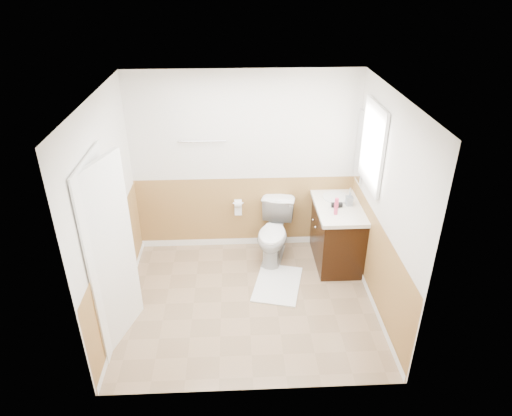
{
  "coord_description": "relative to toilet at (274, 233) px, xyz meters",
  "views": [
    {
      "loc": [
        -0.12,
        -4.33,
        3.64
      ],
      "look_at": [
        0.1,
        0.25,
        1.15
      ],
      "focal_mm": 32.06,
      "sensor_mm": 36.0,
      "label": 1
    }
  ],
  "objects": [
    {
      "name": "floor",
      "position": [
        -0.38,
        -0.92,
        -0.4
      ],
      "size": [
        3.0,
        3.0,
        0.0
      ],
      "primitive_type": "plane",
      "color": "#8C7051",
      "rests_on": "ground"
    },
    {
      "name": "ceiling",
      "position": [
        -0.38,
        -0.92,
        2.1
      ],
      "size": [
        3.0,
        3.0,
        0.0
      ],
      "primitive_type": "plane",
      "rotation": [
        3.14,
        0.0,
        0.0
      ],
      "color": "white",
      "rests_on": "floor"
    },
    {
      "name": "wall_back",
      "position": [
        -0.38,
        0.38,
        0.85
      ],
      "size": [
        3.0,
        0.0,
        3.0
      ],
      "primitive_type": "plane",
      "rotation": [
        1.57,
        0.0,
        0.0
      ],
      "color": "silver",
      "rests_on": "floor"
    },
    {
      "name": "wall_front",
      "position": [
        -0.38,
        -2.22,
        0.85
      ],
      "size": [
        3.0,
        0.0,
        3.0
      ],
      "primitive_type": "plane",
      "rotation": [
        -1.57,
        0.0,
        0.0
      ],
      "color": "silver",
      "rests_on": "floor"
    },
    {
      "name": "wall_left",
      "position": [
        -1.88,
        -0.92,
        0.85
      ],
      "size": [
        0.0,
        3.0,
        3.0
      ],
      "primitive_type": "plane",
      "rotation": [
        1.57,
        0.0,
        1.57
      ],
      "color": "silver",
      "rests_on": "floor"
    },
    {
      "name": "wall_right",
      "position": [
        1.12,
        -0.92,
        0.85
      ],
      "size": [
        0.0,
        3.0,
        3.0
      ],
      "primitive_type": "plane",
      "rotation": [
        1.57,
        0.0,
        -1.57
      ],
      "color": "silver",
      "rests_on": "floor"
    },
    {
      "name": "wainscot_back",
      "position": [
        -0.38,
        0.37,
        0.1
      ],
      "size": [
        3.0,
        0.0,
        3.0
      ],
      "primitive_type": "plane",
      "rotation": [
        1.57,
        0.0,
        0.0
      ],
      "color": "#AD7A45",
      "rests_on": "floor"
    },
    {
      "name": "wainscot_front",
      "position": [
        -0.38,
        -2.2,
        0.1
      ],
      "size": [
        3.0,
        0.0,
        3.0
      ],
      "primitive_type": "plane",
      "rotation": [
        -1.57,
        0.0,
        0.0
      ],
      "color": "#AD7A45",
      "rests_on": "floor"
    },
    {
      "name": "wainscot_left",
      "position": [
        -1.87,
        -0.92,
        0.1
      ],
      "size": [
        0.0,
        2.6,
        2.6
      ],
      "primitive_type": "plane",
      "rotation": [
        1.57,
        0.0,
        1.57
      ],
      "color": "#AD7A45",
      "rests_on": "floor"
    },
    {
      "name": "wainscot_right",
      "position": [
        1.11,
        -0.92,
        0.1
      ],
      "size": [
        0.0,
        2.6,
        2.6
      ],
      "primitive_type": "plane",
      "rotation": [
        1.57,
        0.0,
        -1.57
      ],
      "color": "#AD7A45",
      "rests_on": "floor"
    },
    {
      "name": "toilet",
      "position": [
        0.0,
        0.0,
        0.0
      ],
      "size": [
        0.63,
        0.87,
        0.8
      ],
      "primitive_type": "imported",
      "rotation": [
        0.0,
        0.0,
        -0.25
      ],
      "color": "silver",
      "rests_on": "floor"
    },
    {
      "name": "bath_mat",
      "position": [
        0.0,
        -0.61,
        -0.39
      ],
      "size": [
        0.73,
        0.91,
        0.02
      ],
      "primitive_type": "cube",
      "rotation": [
        0.0,
        0.0,
        -0.25
      ],
      "color": "white",
      "rests_on": "floor"
    },
    {
      "name": "vanity_cabinet",
      "position": [
        0.84,
        -0.03,
        -0.0
      ],
      "size": [
        0.55,
        1.1,
        0.8
      ],
      "primitive_type": "cube",
      "color": "black",
      "rests_on": "floor"
    },
    {
      "name": "vanity_knob_left",
      "position": [
        0.54,
        -0.13,
        0.15
      ],
      "size": [
        0.03,
        0.03,
        0.03
      ],
      "primitive_type": "sphere",
      "color": "silver",
      "rests_on": "vanity_cabinet"
    },
    {
      "name": "vanity_knob_right",
      "position": [
        0.54,
        0.07,
        0.15
      ],
      "size": [
        0.03,
        0.03,
        0.03
      ],
      "primitive_type": "sphere",
      "color": "#B6B5BC",
      "rests_on": "vanity_cabinet"
    },
    {
      "name": "countertop",
      "position": [
        0.83,
        -0.03,
        0.42
      ],
      "size": [
        0.6,
        1.15,
        0.05
      ],
      "primitive_type": "cube",
      "color": "silver",
      "rests_on": "vanity_cabinet"
    },
    {
      "name": "sink_basin",
      "position": [
        0.84,
        0.12,
        0.46
      ],
      "size": [
        0.36,
        0.36,
        0.02
      ],
      "primitive_type": "cylinder",
      "color": "silver",
      "rests_on": "countertop"
    },
    {
      "name": "faucet",
      "position": [
        1.02,
        0.12,
        0.52
      ],
      "size": [
        0.02,
        0.02,
        0.14
      ],
      "primitive_type": "cylinder",
      "color": "silver",
      "rests_on": "countertop"
    },
    {
      "name": "lotion_bottle",
      "position": [
        0.74,
        -0.32,
        0.56
      ],
      "size": [
        0.05,
        0.05,
        0.22
      ],
      "primitive_type": "cylinder",
      "color": "#D2365E",
      "rests_on": "countertop"
    },
    {
      "name": "soap_dispenser",
      "position": [
        0.96,
        -0.09,
        0.54
      ],
      "size": [
        0.09,
        0.09,
        0.18
      ],
      "primitive_type": "imported",
      "rotation": [
        0.0,
        0.0,
        0.09
      ],
      "color": "gray",
      "rests_on": "countertop"
    },
    {
      "name": "hair_dryer_body",
      "position": [
        0.79,
        -0.14,
        0.48
      ],
      "size": [
        0.14,
        0.07,
        0.07
      ],
      "primitive_type": "cylinder",
      "rotation": [
        0.0,
        1.57,
        0.0
      ],
      "color": "black",
      "rests_on": "countertop"
    },
    {
      "name": "hair_dryer_handle",
      "position": [
        0.76,
        -0.15,
        0.45
      ],
      "size": [
        0.03,
        0.03,
        0.07
      ],
      "primitive_type": "cylinder",
      "color": "black",
      "rests_on": "countertop"
    },
    {
      "name": "mirror_panel",
      "position": [
        1.1,
        0.18,
        1.15
      ],
      "size": [
        0.02,
        0.35,
        0.9
      ],
      "primitive_type": "cube",
      "color": "silver",
      "rests_on": "wall_right"
    },
    {
      "name": "window_frame",
      "position": [
        1.09,
        -0.33,
        1.35
      ],
      "size": [
        0.04,
        0.8,
        1.0
      ],
      "primitive_type": "cube",
      "color": "white",
      "rests_on": "wall_right"
    },
    {
      "name": "window_glass",
      "position": [
        1.11,
        -0.33,
        1.35
      ],
      "size": [
        0.01,
        0.7,
        0.9
      ],
      "primitive_type": "cube",
      "color": "white",
      "rests_on": "wall_right"
    },
    {
      "name": "door",
      "position": [
        -1.78,
        -1.37,
        0.62
      ],
      "size": [
        0.29,
        0.78,
        2.04
      ],
      "primitive_type": "cube",
      "rotation": [
        0.0,
        0.0,
        -0.31
      ],
      "color": "white",
      "rests_on": "wall_left"
    },
    {
      "name": "door_frame",
      "position": [
        -1.85,
        -1.37,
        0.63
      ],
      "size": [
        0.02,
        0.92,
        2.1
      ],
      "primitive_type": "cube",
      "color": "white",
      "rests_on": "wall_left"
    },
    {
      "name": "door_knob",
      "position": [
        -1.72,
        -1.04,
        0.55
      ],
      "size": [
        0.06,
        0.06,
        0.06
      ],
      "primitive_type": "sphere",
      "color": "silver",
      "rests_on": "door"
    },
    {
      "name": "towel_bar",
      "position": [
        -0.93,
        0.33,
        1.2
      ],
      "size": [
        0.62,
        0.02,
        0.02
      ],
      "primitive_type": "cylinder",
      "rotation": [
        0.0,
        1.57,
        0.0
      ],
      "color": "silver",
      "rests_on": "wall_back"
    },
    {
      "name": "tp_holder_bar",
      "position": [
        -0.48,
        0.31,
        0.3
      ],
      "size": [
        0.14,
        0.02,
        0.02
      ],
      "primitive_type": "cylinder",
      "rotation": [
        0.0,
        1.57,
        0.0
      ],
      "color": "silver",
      "rests_on": "wall_back"
    },
    {
      "name": "tp_roll",
      "position": [
        -0.48,
        0.31,
        0.3
      ],
      "size": [
        0.1,
        0.11,
        0.11
      ],
      "primitive_type": "cylinder",
      "rotation": [
        0.0,
        1.57,
        0.0
      ],
      "color": "white",
      "rests_on": "tp_holder_bar"
    },
    {
      "name": "tp_sheet",
      "position": [
        -0.48,
        0.31,
        0.19
      ],
      "size": [
        0.1,
        0.01,
        0.16
      ],
      "primitive_type": "cube",
      "color": "white",
      "rests_on": "tp_roll"
    }
  ]
}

